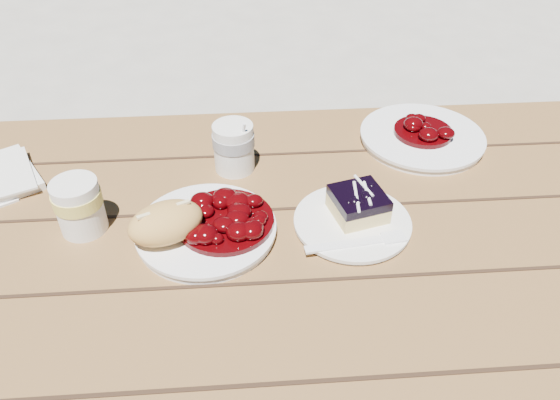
{
  "coord_description": "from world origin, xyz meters",
  "views": [
    {
      "loc": [
        -0.08,
        -0.6,
        1.32
      ],
      "look_at": [
        -0.04,
        0.03,
        0.81
      ],
      "focal_mm": 35.0,
      "sensor_mm": 36.0,
      "label": 1
    }
  ],
  "objects": [
    {
      "name": "fork_dessert",
      "position": [
        0.06,
        -0.02,
        0.76
      ],
      "size": [
        0.16,
        0.05,
        0.0
      ],
      "primitive_type": null,
      "rotation": [
        0.0,
        0.0,
        -1.44
      ],
      "color": "white",
      "rests_on": "dessert_plate"
    },
    {
      "name": "blueberry_cake",
      "position": [
        0.09,
        0.05,
        0.78
      ],
      "size": [
        0.09,
        0.09,
        0.05
      ],
      "rotation": [
        0.0,
        0.0,
        0.26
      ],
      "color": "#EBD080",
      "rests_on": "dessert_plate"
    },
    {
      "name": "picnic_table",
      "position": [
        0.0,
        -0.0,
        0.59
      ],
      "size": [
        2.0,
        1.55,
        0.75
      ],
      "color": "brown",
      "rests_on": "ground"
    },
    {
      "name": "goulash_stew",
      "position": [
        -0.12,
        0.03,
        0.79
      ],
      "size": [
        0.15,
        0.15,
        0.04
      ],
      "primitive_type": null,
      "color": "#3D0204",
      "rests_on": "main_plate"
    },
    {
      "name": "second_plate",
      "position": [
        0.25,
        0.27,
        0.76
      ],
      "size": [
        0.23,
        0.23,
        0.02
      ],
      "primitive_type": "cylinder",
      "color": "white",
      "rests_on": "picnic_table"
    },
    {
      "name": "dessert_plate",
      "position": [
        0.08,
        0.03,
        0.76
      ],
      "size": [
        0.18,
        0.18,
        0.01
      ],
      "primitive_type": "cylinder",
      "color": "white",
      "rests_on": "picnic_table"
    },
    {
      "name": "coffee_cup",
      "position": [
        -0.11,
        0.2,
        0.79
      ],
      "size": [
        0.07,
        0.07,
        0.09
      ],
      "primitive_type": "cylinder",
      "color": "white",
      "rests_on": "picnic_table"
    },
    {
      "name": "second_stew",
      "position": [
        0.25,
        0.27,
        0.79
      ],
      "size": [
        0.11,
        0.11,
        0.04
      ],
      "primitive_type": null,
      "color": "#3D0204",
      "rests_on": "second_plate"
    },
    {
      "name": "second_cup",
      "position": [
        -0.34,
        0.06,
        0.79
      ],
      "size": [
        0.07,
        0.07,
        0.09
      ],
      "primitive_type": "cylinder",
      "color": "white",
      "rests_on": "picnic_table"
    },
    {
      "name": "bread_roll",
      "position": [
        -0.21,
        0.01,
        0.8
      ],
      "size": [
        0.13,
        0.12,
        0.06
      ],
      "primitive_type": "ellipsoid",
      "rotation": [
        0.0,
        0.0,
        0.43
      ],
      "color": "tan",
      "rests_on": "main_plate"
    },
    {
      "name": "main_plate",
      "position": [
        -0.15,
        0.03,
        0.76
      ],
      "size": [
        0.21,
        0.21,
        0.02
      ],
      "primitive_type": "cylinder",
      "color": "white",
      "rests_on": "picnic_table"
    }
  ]
}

